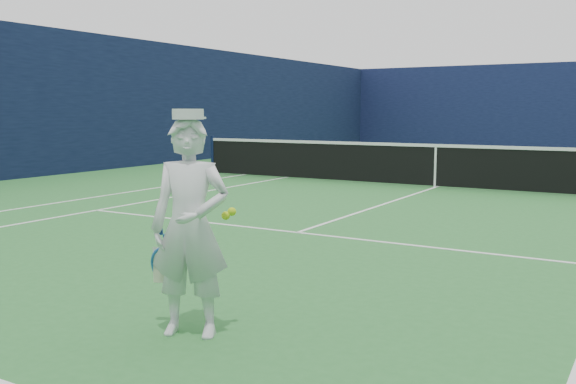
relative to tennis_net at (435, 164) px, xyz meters
The scene contains 5 objects.
ground 0.55m from the tennis_net, ahead, with size 80.00×80.00×0.00m, color #2A6E2F.
court_markings 0.55m from the tennis_net, ahead, with size 11.03×23.83×0.01m.
windscreen_fence 1.45m from the tennis_net, ahead, with size 20.12×36.12×4.00m.
tennis_net is the anchor object (origin of this frame).
tennis_player 10.62m from the tennis_net, 82.49° to the right, with size 0.85×0.61×1.78m.
Camera 1 is at (4.54, -14.36, 1.76)m, focal length 40.00 mm.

